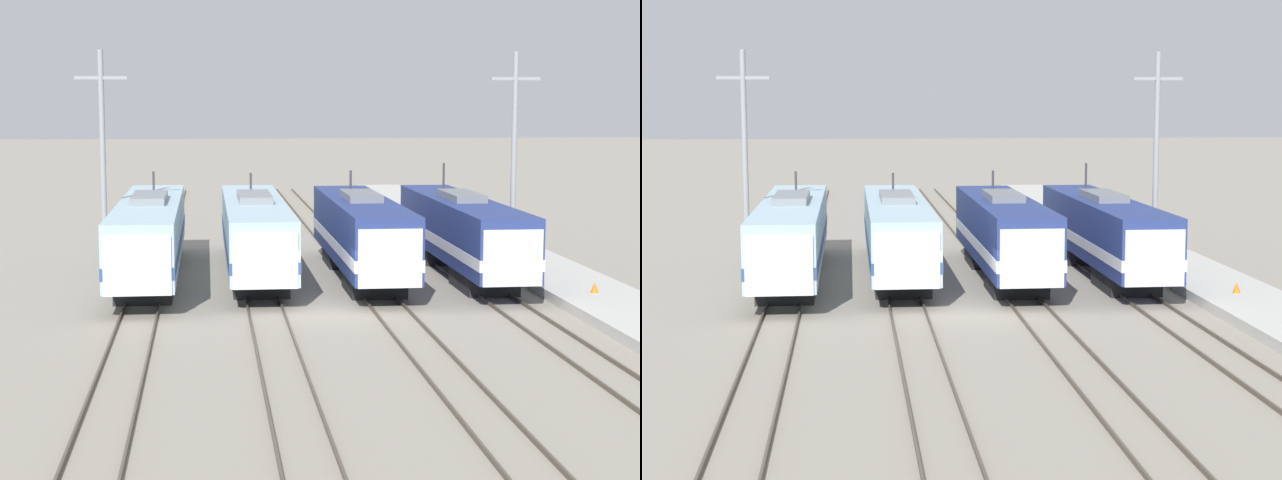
{
  "view_description": "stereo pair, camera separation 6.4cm",
  "coord_description": "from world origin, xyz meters",
  "views": [
    {
      "loc": [
        -4.87,
        -42.68,
        8.61
      ],
      "look_at": [
        0.05,
        3.7,
        2.5
      ],
      "focal_mm": 60.0,
      "sensor_mm": 36.0,
      "label": 1
    },
    {
      "loc": [
        -4.81,
        -42.68,
        8.61
      ],
      "look_at": [
        0.05,
        3.7,
        2.5
      ],
      "focal_mm": 60.0,
      "sensor_mm": 36.0,
      "label": 2
    }
  ],
  "objects": [
    {
      "name": "catenary_tower_left",
      "position": [
        -9.79,
        9.12,
        5.79
      ],
      "size": [
        2.47,
        0.27,
        10.98
      ],
      "color": "gray",
      "rests_on": "ground_plane"
    },
    {
      "name": "locomotive_far_left",
      "position": [
        -7.65,
        8.83,
        2.12
      ],
      "size": [
        2.95,
        20.05,
        4.92
      ],
      "color": "#232326",
      "rests_on": "ground_plane"
    },
    {
      "name": "catenary_tower_right",
      "position": [
        10.31,
        9.12,
        5.79
      ],
      "size": [
        2.47,
        0.27,
        10.98
      ],
      "color": "gray",
      "rests_on": "ground_plane"
    },
    {
      "name": "rail_pair_far_left",
      "position": [
        -7.65,
        0.0,
        0.07
      ],
      "size": [
        1.5,
        120.0,
        0.15
      ],
      "color": "#4C4238",
      "rests_on": "ground_plane"
    },
    {
      "name": "rail_pair_center_left",
      "position": [
        -2.55,
        0.0,
        0.07
      ],
      "size": [
        1.51,
        120.0,
        0.15
      ],
      "color": "#4C4238",
      "rests_on": "ground_plane"
    },
    {
      "name": "rail_pair_far_right",
      "position": [
        7.65,
        0.0,
        0.07
      ],
      "size": [
        1.5,
        120.0,
        0.15
      ],
      "color": "#4C4238",
      "rests_on": "ground_plane"
    },
    {
      "name": "traffic_cone",
      "position": [
        11.56,
        0.81,
        0.68
      ],
      "size": [
        0.34,
        0.34,
        0.47
      ],
      "color": "orange",
      "rests_on": "platform"
    },
    {
      "name": "locomotive_far_right",
      "position": [
        7.65,
        8.44,
        2.11
      ],
      "size": [
        2.78,
        18.36,
        5.3
      ],
      "color": "black",
      "rests_on": "ground_plane"
    },
    {
      "name": "rail_pair_center_right",
      "position": [
        2.55,
        0.0,
        0.07
      ],
      "size": [
        1.51,
        120.0,
        0.15
      ],
      "color": "#4C4238",
      "rests_on": "ground_plane"
    },
    {
      "name": "ground_plane",
      "position": [
        0.0,
        0.0,
        0.0
      ],
      "size": [
        400.0,
        400.0,
        0.0
      ],
      "primitive_type": "plane",
      "color": "gray"
    },
    {
      "name": "locomotive_center_left",
      "position": [
        -2.55,
        9.39,
        2.09
      ],
      "size": [
        2.96,
        19.43,
        4.77
      ],
      "color": "#232326",
      "rests_on": "ground_plane"
    },
    {
      "name": "platform",
      "position": [
        11.71,
        0.0,
        0.22
      ],
      "size": [
        4.0,
        120.0,
        0.44
      ],
      "color": "#B7B5AD",
      "rests_on": "ground_plane"
    },
    {
      "name": "locomotive_center_right",
      "position": [
        2.55,
        7.96,
        2.15
      ],
      "size": [
        2.94,
        16.99,
        4.99
      ],
      "color": "black",
      "rests_on": "ground_plane"
    }
  ]
}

